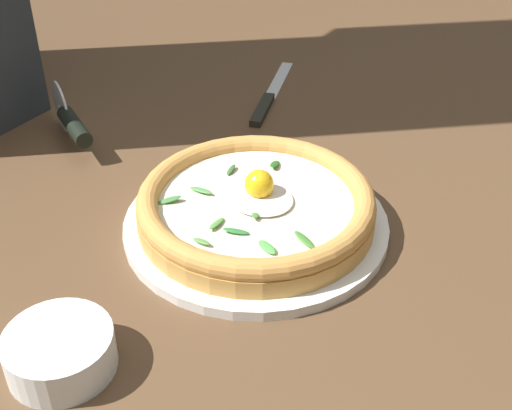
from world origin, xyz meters
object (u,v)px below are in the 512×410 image
object	(u,v)px
pizza	(256,205)
table_knife	(267,100)
pizza_cutter	(71,121)
side_bowl	(59,350)

from	to	relation	value
pizza	table_knife	world-z (taller)	pizza
pizza	pizza_cutter	bearing A→B (deg)	4.82
side_bowl	pizza_cutter	bearing A→B (deg)	-36.92
pizza_cutter	pizza	bearing A→B (deg)	-175.18
pizza	pizza_cutter	size ratio (longest dim) A/B	1.87
pizza_cutter	table_knife	distance (m)	0.29
side_bowl	table_knife	bearing A→B (deg)	-67.89
pizza	pizza_cutter	xyz separation A→B (m)	(0.31, 0.03, 0.00)
side_bowl	table_knife	xyz separation A→B (m)	(0.21, -0.51, -0.01)
side_bowl	pizza_cutter	xyz separation A→B (m)	(0.32, -0.24, 0.02)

